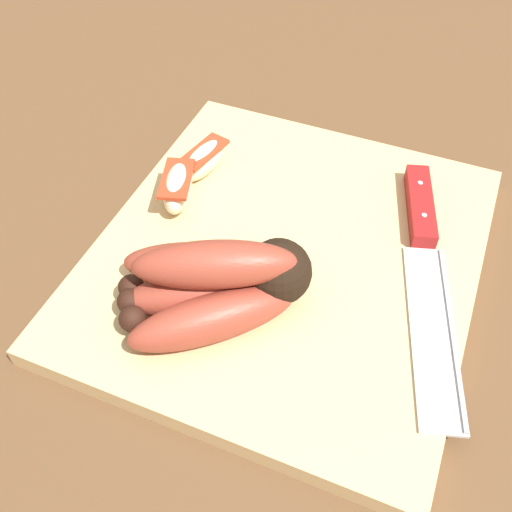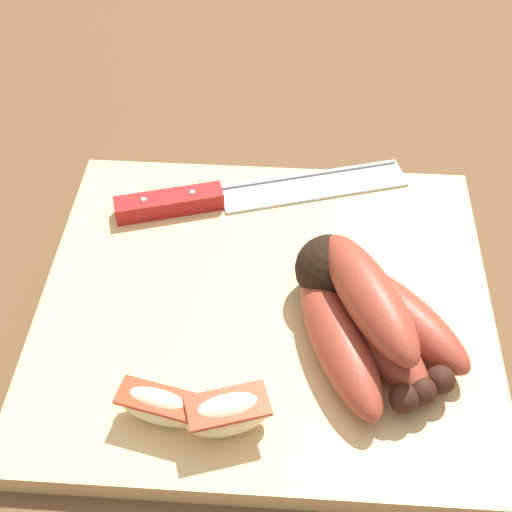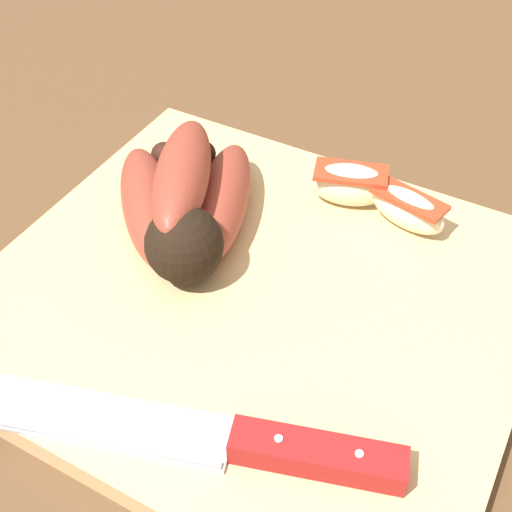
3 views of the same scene
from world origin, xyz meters
TOP-DOWN VIEW (x-y plane):
  - ground_plane at (0.00, 0.00)m, footprint 6.00×6.00m
  - cutting_board at (0.02, 0.02)m, footprint 0.37×0.34m
  - banana_bunch at (0.10, -0.01)m, footprint 0.15×0.17m
  - chefs_knife at (-0.03, 0.13)m, footprint 0.28×0.11m
  - apple_wedge_near at (-0.05, -0.10)m, footprint 0.07×0.04m
  - apple_wedge_middle at (0.00, -0.10)m, footprint 0.07×0.04m

SIDE VIEW (x-z plane):
  - ground_plane at x=0.00m, z-range 0.00..0.00m
  - cutting_board at x=0.02m, z-range 0.00..0.02m
  - chefs_knife at x=-0.03m, z-range 0.02..0.04m
  - apple_wedge_near at x=-0.05m, z-range 0.02..0.05m
  - apple_wedge_middle at x=0.00m, z-range 0.02..0.06m
  - banana_bunch at x=0.10m, z-range 0.01..0.08m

